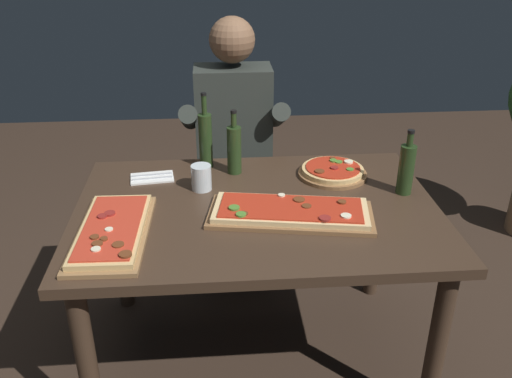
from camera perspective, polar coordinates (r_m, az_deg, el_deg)
The scene contains 12 objects.
ground_plane at distance 2.56m, azimuth 0.09°, elevation -16.53°, with size 6.40×6.40×0.00m, color #38281E.
dining_table at distance 2.17m, azimuth 0.10°, elevation -4.01°, with size 1.40×0.96×0.74m.
pizza_rectangular_front at distance 2.05m, azimuth 3.60°, elevation -2.40°, with size 0.64×0.35×0.05m.
pizza_rectangular_left at distance 1.99m, azimuth -14.66°, elevation -4.21°, with size 0.26×0.53×0.05m.
pizza_round_far at distance 2.39m, azimuth 7.95°, elevation 1.81°, with size 0.29×0.29×0.05m.
wine_bottle_dark at distance 2.37m, azimuth -2.27°, elevation 4.20°, with size 0.06×0.06×0.28m.
oil_bottle_amber at distance 2.43m, azimuth -5.25°, elevation 5.19°, with size 0.06×0.06×0.34m.
vinegar_bottle_green at distance 2.27m, azimuth 15.31°, elevation 2.09°, with size 0.06×0.06×0.27m.
tumbler_near_camera at distance 2.25m, azimuth -5.67°, elevation 1.04°, with size 0.08×0.08×0.11m.
napkin_cutlery_set at distance 2.39m, azimuth -10.71°, elevation 1.17°, with size 0.19×0.13×0.01m.
diner_chair at distance 3.00m, azimuth -2.28°, elevation 1.62°, with size 0.44×0.44×0.87m.
seated_diner at distance 2.79m, azimuth -2.27°, elevation 5.35°, with size 0.53×0.41×1.33m.
Camera 1 is at (-0.15, -1.87, 1.75)m, focal length 38.62 mm.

